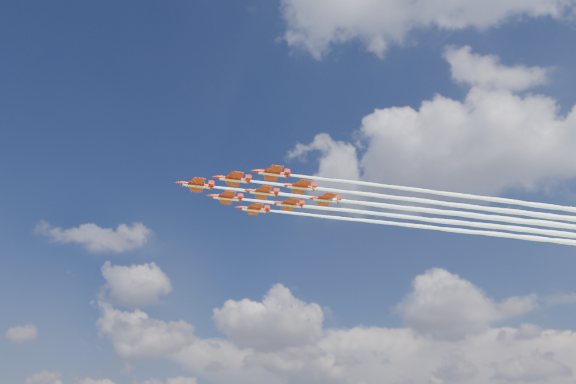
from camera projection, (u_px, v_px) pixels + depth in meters
The scene contains 9 objects.
jet_lead at pixel (393, 207), 172.46m from camera, with size 94.24×88.62×2.71m.
jet_row2_port at pixel (431, 202), 169.22m from camera, with size 94.24×88.62×2.71m.
jet_row2_starb at pixel (413, 218), 180.07m from camera, with size 94.24×88.62×2.71m.
jet_row3_port at pixel (470, 197), 165.98m from camera, with size 94.24×88.62×2.71m.
jet_row3_centre at pixel (449, 213), 176.83m from camera, with size 94.24×88.62×2.71m.
jet_row3_starb at pixel (431, 228), 187.67m from camera, with size 94.24×88.62×2.71m.
jet_row4_port at pixel (487, 209), 173.59m from camera, with size 94.24×88.62×2.71m.
jet_row4_starb at pixel (466, 223), 184.43m from camera, with size 94.24×88.62×2.71m.
jet_tail at pixel (503, 219), 181.19m from camera, with size 94.24×88.62×2.71m.
Camera 1 is at (72.94, -121.03, 4.00)m, focal length 35.00 mm.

